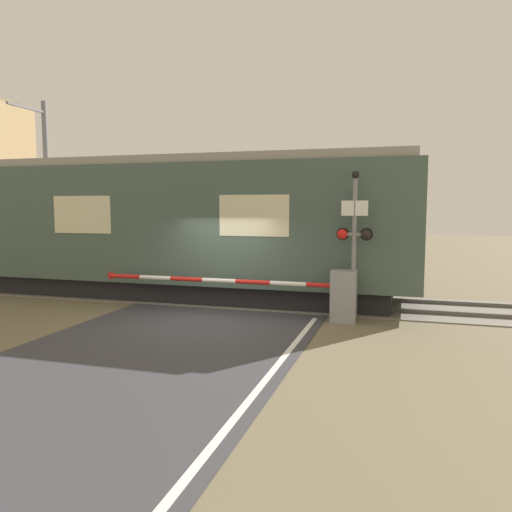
# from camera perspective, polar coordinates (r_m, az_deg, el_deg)

# --- Properties ---
(ground_plane) EXTENTS (80.00, 80.00, 0.00)m
(ground_plane) POSITION_cam_1_polar(r_m,az_deg,el_deg) (12.23, -5.73, -7.44)
(ground_plane) COLOR #6B6047
(track_bed) EXTENTS (36.00, 3.20, 0.13)m
(track_bed) POSITION_cam_1_polar(r_m,az_deg,el_deg) (14.99, -1.33, -4.87)
(track_bed) COLOR slate
(track_bed) RESTS_ON ground_plane
(train) EXTENTS (18.89, 3.22, 4.20)m
(train) POSITION_cam_1_polar(r_m,az_deg,el_deg) (16.65, -15.99, 3.33)
(train) COLOR black
(train) RESTS_ON ground_plane
(crossing_barrier) EXTENTS (6.76, 0.44, 1.26)m
(crossing_barrier) POSITION_cam_1_polar(r_m,az_deg,el_deg) (12.22, 7.17, -4.22)
(crossing_barrier) COLOR gray
(crossing_barrier) RESTS_ON ground_plane
(signal_post) EXTENTS (0.86, 0.26, 3.60)m
(signal_post) POSITION_cam_1_polar(r_m,az_deg,el_deg) (12.02, 11.16, 2.18)
(signal_post) COLOR gray
(signal_post) RESTS_ON ground_plane
(catenary_pole) EXTENTS (0.20, 1.90, 6.63)m
(catenary_pole) POSITION_cam_1_polar(r_m,az_deg,el_deg) (20.39, -22.83, 7.21)
(catenary_pole) COLOR slate
(catenary_pole) RESTS_ON ground_plane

